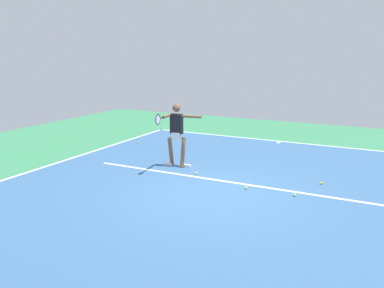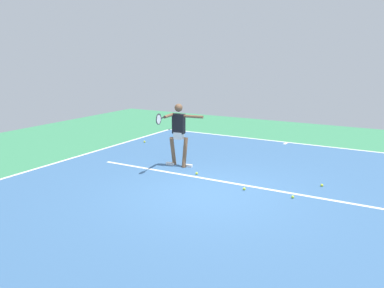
{
  "view_description": "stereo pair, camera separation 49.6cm",
  "coord_description": "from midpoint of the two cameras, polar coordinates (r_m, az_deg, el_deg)",
  "views": [
    {
      "loc": [
        -3.56,
        7.98,
        3.13
      ],
      "look_at": [
        0.89,
        -0.8,
        0.9
      ],
      "focal_mm": 37.37,
      "sensor_mm": 36.0,
      "label": 1
    },
    {
      "loc": [
        -3.99,
        7.74,
        3.13
      ],
      "look_at": [
        0.89,
        -0.8,
        0.9
      ],
      "focal_mm": 37.37,
      "sensor_mm": 36.0,
      "label": 2
    }
  ],
  "objects": [
    {
      "name": "tennis_ball_far_corner",
      "position": [
        9.25,
        12.95,
        -7.13
      ],
      "size": [
        0.07,
        0.07,
        0.07
      ],
      "primitive_type": "sphere",
      "color": "#C6E53D",
      "rests_on": "ground_plane"
    },
    {
      "name": "tennis_ball_near_service_line",
      "position": [
        14.44,
        -8.64,
        0.24
      ],
      "size": [
        0.07,
        0.07,
        0.07
      ],
      "primitive_type": "sphere",
      "color": "yellow",
      "rests_on": "ground_plane"
    },
    {
      "name": "ground_plane",
      "position": [
        9.26,
        1.13,
        -6.98
      ],
      "size": [
        21.26,
        21.26,
        0.0
      ],
      "primitive_type": "plane",
      "color": "#388456"
    },
    {
      "name": "court_line_service",
      "position": [
        10.06,
        3.44,
        -5.36
      ],
      "size": [
        7.69,
        0.1,
        0.01
      ],
      "primitive_type": "cube",
      "color": "white",
      "rests_on": "ground_plane"
    },
    {
      "name": "court_line_centre_mark",
      "position": [
        14.69,
        11.33,
        0.23
      ],
      "size": [
        0.1,
        0.3,
        0.01
      ],
      "primitive_type": "cube",
      "color": "white",
      "rests_on": "ground_plane"
    },
    {
      "name": "tennis_player",
      "position": [
        11.14,
        -3.52,
        1.91
      ],
      "size": [
        1.12,
        1.25,
        1.8
      ],
      "rotation": [
        0.0,
        0.0,
        0.15
      ],
      "color": "brown",
      "rests_on": "ground_plane"
    },
    {
      "name": "tennis_ball_near_player",
      "position": [
        9.53,
        6.21,
        -6.27
      ],
      "size": [
        0.07,
        0.07,
        0.07
      ],
      "primitive_type": "sphere",
      "color": "#CCE033",
      "rests_on": "ground_plane"
    },
    {
      "name": "tennis_ball_by_sideline",
      "position": [
        10.61,
        -0.76,
        -4.2
      ],
      "size": [
        0.07,
        0.07,
        0.07
      ],
      "primitive_type": "sphere",
      "color": "#CCE033",
      "rests_on": "ground_plane"
    },
    {
      "name": "tennis_ball_by_baseline",
      "position": [
        10.24,
        16.63,
        -5.38
      ],
      "size": [
        0.07,
        0.07,
        0.07
      ],
      "primitive_type": "sphere",
      "color": "#CCE033",
      "rests_on": "ground_plane"
    },
    {
      "name": "court_line_baseline_near",
      "position": [
        14.88,
        11.54,
        0.38
      ],
      "size": [
        10.26,
        0.1,
        0.01
      ],
      "primitive_type": "cube",
      "color": "white",
      "rests_on": "ground_plane"
    },
    {
      "name": "court_surface",
      "position": [
        9.26,
        1.13,
        -6.97
      ],
      "size": [
        10.26,
        12.48,
        0.0
      ],
      "primitive_type": "cube",
      "color": "#38608E",
      "rests_on": "ground_plane"
    },
    {
      "name": "court_line_sideline_right",
      "position": [
        12.24,
        -20.84,
        -2.88
      ],
      "size": [
        0.1,
        12.48,
        0.01
      ],
      "primitive_type": "cube",
      "color": "white",
      "rests_on": "ground_plane"
    }
  ]
}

